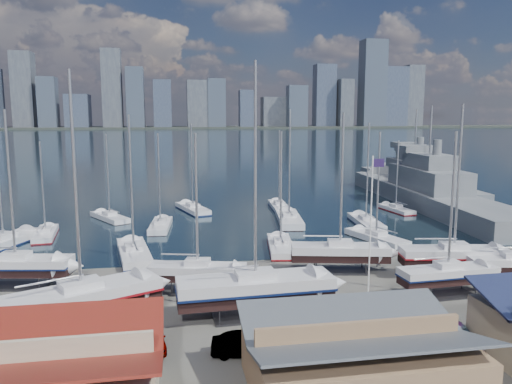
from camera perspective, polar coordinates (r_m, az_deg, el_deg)
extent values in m
plane|color=#605E59|center=(44.59, 3.84, -11.34)|extent=(1400.00, 1400.00, 0.00)
cube|color=#1B303E|center=(351.13, -8.40, 6.11)|extent=(1400.00, 600.00, 0.40)
cube|color=#2D332D|center=(610.89, -9.14, 7.28)|extent=(1400.00, 80.00, 2.20)
cube|color=#595E66|center=(631.00, -24.99, 10.54)|extent=(22.49, 24.47, 83.83)
cube|color=#3D4756|center=(617.38, -22.67, 9.44)|extent=(19.55, 21.83, 55.97)
cube|color=#475166|center=(617.57, -19.67, 8.73)|extent=(26.03, 30.49, 37.14)
cube|color=#595E66|center=(601.47, -16.13, 11.31)|extent=(21.60, 16.58, 87.63)
cube|color=#3D4756|center=(600.41, -13.60, 10.46)|extent=(19.42, 28.42, 67.60)
cube|color=#475166|center=(602.41, -10.64, 9.90)|extent=(20.24, 23.80, 54.09)
cube|color=#595E66|center=(600.21, -6.68, 9.99)|extent=(24.62, 19.72, 54.00)
cube|color=#3D4756|center=(600.17, -4.56, 10.12)|extent=(20.75, 17.93, 55.97)
cube|color=#475166|center=(602.98, -1.04, 9.52)|extent=(18.36, 16.25, 43.03)
cube|color=#595E66|center=(628.13, 1.99, 9.15)|extent=(28.49, 22.03, 35.69)
cube|color=#3D4756|center=(616.77, 4.69, 9.76)|extent=(23.34, 17.87, 49.11)
cube|color=#475166|center=(642.35, 7.82, 10.86)|extent=(25.35, 19.79, 75.95)
cube|color=#595E66|center=(643.43, 9.99, 9.99)|extent=(17.00, 27.45, 57.67)
cube|color=#3D4756|center=(657.92, 13.16, 11.98)|extent=(29.28, 24.05, 106.04)
cube|color=#475166|center=(678.80, 15.33, 10.45)|extent=(30.82, 28.37, 74.41)
cube|color=#595E66|center=(693.67, 17.53, 10.44)|extent=(21.74, 17.03, 77.48)
cube|color=maroon|center=(28.30, -26.24, -16.16)|extent=(14.70, 9.45, 1.41)
cube|color=#8C6B4C|center=(30.01, 11.59, -18.82)|extent=(12.00, 8.00, 3.00)
cube|color=#565C62|center=(29.13, 11.72, -15.26)|extent=(12.60, 8.40, 1.27)
cube|color=#2D2D33|center=(50.44, -25.58, -9.71)|extent=(5.67, 3.32, 0.16)
cube|color=black|center=(50.01, -25.70, -8.06)|extent=(9.94, 3.94, 0.78)
cube|color=silver|center=(49.80, -25.76, -7.21)|extent=(10.01, 4.34, 0.78)
cube|color=#0D1A45|center=(49.90, -25.73, -7.60)|extent=(10.11, 4.38, 0.16)
cube|color=silver|center=(49.64, -25.80, -6.50)|extent=(2.67, 2.02, 0.50)
cylinder|color=#B2B2B7|center=(48.47, -26.29, 0.71)|extent=(0.22, 0.22, 13.08)
cube|color=#2D2D33|center=(39.77, -19.15, -14.26)|extent=(6.89, 5.33, 0.16)
cube|color=black|center=(39.19, -19.27, -12.14)|extent=(11.43, 7.44, 0.91)
cube|color=silver|center=(38.88, -19.34, -10.88)|extent=(11.64, 7.87, 0.91)
cube|color=maroon|center=(39.02, -19.31, -11.46)|extent=(11.75, 7.95, 0.18)
cube|color=silver|center=(38.66, -19.39, -9.89)|extent=(3.40, 2.97, 0.50)
cylinder|color=#B2B2B7|center=(37.03, -19.97, 1.10)|extent=(0.22, 0.22, 15.38)
cube|color=#2D2D33|center=(44.58, -6.63, -11.28)|extent=(4.98, 3.17, 0.16)
cube|color=black|center=(44.10, -6.67, -9.51)|extent=(8.61, 3.97, 0.67)
cube|color=silver|center=(43.90, -6.68, -8.67)|extent=(8.69, 4.31, 0.67)
cube|color=silver|center=(43.73, -6.70, -7.94)|extent=(2.37, 1.87, 0.50)
cylinder|color=#B2B2B7|center=(42.50, -6.83, -0.95)|extent=(0.22, 0.22, 11.31)
cube|color=#2D2D33|center=(39.59, -0.07, -13.86)|extent=(6.69, 3.29, 0.16)
cube|color=black|center=(39.01, -0.07, -11.70)|extent=(12.04, 3.36, 0.95)
cube|color=silver|center=(38.68, -0.07, -10.37)|extent=(12.06, 3.86, 0.95)
cube|color=#0D1A45|center=(38.83, -0.07, -10.98)|extent=(12.18, 3.90, 0.19)
cube|color=silver|center=(38.45, -0.07, -9.35)|extent=(3.07, 2.13, 0.50)
cylinder|color=#B2B2B7|center=(36.79, -0.07, 2.28)|extent=(0.22, 0.22, 16.10)
cube|color=#2D2D33|center=(50.59, 9.52, -8.90)|extent=(5.63, 3.45, 0.16)
cube|color=black|center=(50.16, 9.57, -7.26)|extent=(9.79, 4.22, 0.76)
cube|color=silver|center=(49.95, 9.59, -6.42)|extent=(9.87, 4.61, 0.76)
cube|color=silver|center=(49.79, 9.61, -5.72)|extent=(2.66, 2.07, 0.50)
cylinder|color=#B2B2B7|center=(48.64, 9.79, 1.35)|extent=(0.22, 0.22, 12.85)
cube|color=#2D2D33|center=(46.53, 20.95, -10.95)|extent=(4.78, 2.39, 0.16)
cube|color=black|center=(46.07, 21.04, -9.24)|extent=(8.59, 2.49, 0.68)
cube|color=silver|center=(45.87, 21.09, -8.43)|extent=(8.61, 2.84, 0.68)
cube|color=#0D1A45|center=(45.96, 21.07, -8.80)|extent=(8.69, 2.87, 0.14)
cube|color=silver|center=(45.71, 21.13, -7.72)|extent=(2.20, 1.54, 0.50)
cylinder|color=#B2B2B7|center=(44.52, 21.52, -0.93)|extent=(0.22, 0.22, 11.46)
cube|color=#2D2D33|center=(52.16, 21.54, -8.86)|extent=(5.86, 3.44, 0.16)
cube|color=black|center=(51.73, 21.63, -7.25)|extent=(10.28, 4.08, 0.80)
cube|color=silver|center=(51.53, 21.68, -6.39)|extent=(10.35, 4.49, 0.80)
cube|color=maroon|center=(51.62, 21.66, -6.79)|extent=(10.46, 4.54, 0.16)
cube|color=silver|center=(51.37, 21.72, -5.69)|extent=(2.76, 2.09, 0.50)
cylinder|color=#B2B2B7|center=(50.22, 22.14, 1.54)|extent=(0.22, 0.22, 13.53)
cube|color=#2D2D33|center=(52.26, 27.14, -9.18)|extent=(4.69, 2.79, 0.16)
cube|color=black|center=(51.86, 27.25, -7.67)|extent=(8.21, 3.34, 0.64)
cube|color=black|center=(66.38, -26.84, -5.83)|extent=(6.84, 11.54, 0.91)
cube|color=silver|center=(66.17, -26.89, -5.07)|extent=(7.28, 11.72, 0.91)
cube|color=#0D1A45|center=(66.26, -26.87, -5.42)|extent=(7.35, 11.84, 0.18)
cube|color=silver|center=(66.02, -26.94, -4.47)|extent=(2.85, 3.35, 0.50)
cube|color=black|center=(69.08, -22.88, -4.95)|extent=(2.88, 8.58, 0.67)
cube|color=silver|center=(68.93, -22.91, -4.40)|extent=(3.23, 8.62, 0.67)
cube|color=maroon|center=(69.00, -22.90, -4.66)|extent=(3.26, 8.71, 0.13)
cube|color=silver|center=(68.81, -22.94, -3.93)|extent=(1.63, 2.24, 0.50)
cylinder|color=#B2B2B7|center=(67.89, -23.21, 0.55)|extent=(0.22, 0.22, 11.37)
cube|color=black|center=(76.85, -16.36, -3.29)|extent=(6.22, 8.69, 0.71)
cube|color=silver|center=(76.71, -16.38, -2.77)|extent=(6.54, 8.87, 0.71)
cube|color=silver|center=(76.60, -16.40, -2.33)|extent=(2.38, 2.65, 0.50)
cylinder|color=#B2B2B7|center=(75.75, -16.58, 1.91)|extent=(0.22, 0.22, 11.90)
cube|color=black|center=(56.43, -13.75, -7.56)|extent=(4.14, 10.95, 0.86)
cube|color=silver|center=(56.20, -13.78, -6.72)|extent=(4.59, 11.02, 0.86)
cube|color=#0D1A45|center=(56.31, -13.77, -7.11)|extent=(4.63, 11.13, 0.17)
cube|color=silver|center=(56.03, -13.81, -6.05)|extent=(2.18, 2.92, 0.50)
cylinder|color=#B2B2B7|center=(54.70, -14.07, 1.02)|extent=(0.22, 0.22, 14.43)
cube|color=black|center=(69.43, -10.84, -4.36)|extent=(2.94, 9.14, 0.72)
cube|color=silver|center=(69.27, -10.86, -3.78)|extent=(3.32, 9.18, 0.72)
cube|color=silver|center=(69.15, -10.87, -3.28)|extent=(1.71, 2.37, 0.50)
cylinder|color=#B2B2B7|center=(68.19, -11.01, 1.50)|extent=(0.22, 0.22, 12.13)
cube|color=black|center=(80.96, -7.23, -2.42)|extent=(4.98, 9.98, 0.78)
cube|color=silver|center=(80.81, -7.24, -1.88)|extent=(5.37, 10.10, 0.78)
cube|color=#0D1A45|center=(80.88, -7.24, -2.13)|extent=(5.43, 10.20, 0.16)
cube|color=silver|center=(80.70, -7.25, -1.43)|extent=(2.26, 2.80, 0.50)
cylinder|color=#B2B2B7|center=(79.83, -7.34, 3.03)|extent=(0.22, 0.22, 13.13)
cube|color=black|center=(57.79, 2.81, -6.88)|extent=(3.59, 9.62, 0.75)
cube|color=silver|center=(57.60, 2.81, -6.16)|extent=(3.98, 9.68, 0.75)
cube|color=maroon|center=(57.69, 2.81, -6.50)|extent=(4.02, 9.78, 0.15)
cube|color=silver|center=(57.44, 2.82, -5.56)|extent=(1.91, 2.56, 0.50)
cylinder|color=#B2B2B7|center=(56.25, 2.87, 0.47)|extent=(0.22, 0.22, 12.69)
cube|color=black|center=(72.14, 3.79, -3.78)|extent=(4.16, 11.49, 0.90)
cube|color=silver|center=(71.95, 3.80, -3.09)|extent=(4.62, 11.55, 0.90)
cube|color=silver|center=(71.81, 3.80, -2.54)|extent=(2.25, 3.04, 0.50)
cylinder|color=#B2B2B7|center=(70.74, 3.86, 3.29)|extent=(0.22, 0.22, 15.16)
cube|color=black|center=(82.73, 2.64, -2.10)|extent=(2.72, 9.11, 0.72)
cube|color=silver|center=(82.59, 2.65, -1.61)|extent=(3.09, 9.13, 0.72)
cube|color=#0D1A45|center=(82.65, 2.64, -1.84)|extent=(3.13, 9.23, 0.14)
cube|color=silver|center=(82.49, 2.65, -1.20)|extent=(1.65, 2.34, 0.50)
cylinder|color=#B2B2B7|center=(81.69, 2.68, 2.83)|extent=(0.22, 0.22, 12.14)
cube|color=black|center=(63.43, 13.55, -5.70)|extent=(4.93, 9.50, 0.74)
cube|color=silver|center=(63.25, 13.57, -5.05)|extent=(5.30, 9.62, 0.74)
cube|color=silver|center=(63.11, 13.59, -4.50)|extent=(2.19, 2.68, 0.50)
cylinder|color=#B2B2B7|center=(62.04, 13.79, 0.91)|extent=(0.22, 0.22, 12.52)
cube|color=black|center=(71.98, 12.43, -3.97)|extent=(3.32, 10.11, 0.79)
cube|color=silver|center=(71.82, 12.45, -3.35)|extent=(3.74, 10.16, 0.79)
cube|color=#0D1A45|center=(71.89, 12.44, -3.63)|extent=(3.77, 10.26, 0.16)
cube|color=silver|center=(71.69, 12.47, -2.84)|extent=(1.90, 2.63, 0.50)
cylinder|color=#B2B2B7|center=(70.70, 12.64, 2.29)|extent=(0.22, 0.22, 13.41)
cube|color=black|center=(83.45, 15.66, -2.30)|extent=(2.94, 8.09, 0.63)
cube|color=silver|center=(83.34, 15.68, -1.88)|extent=(3.27, 8.14, 0.63)
cube|color=maroon|center=(83.39, 15.67, -2.07)|extent=(3.30, 8.22, 0.13)
cube|color=silver|center=(83.24, 15.69, -1.49)|extent=(1.58, 2.14, 0.50)
cylinder|color=#B2B2B7|center=(82.52, 15.84, 1.99)|extent=(0.22, 0.22, 10.68)
cube|color=slate|center=(90.40, 18.94, -1.15)|extent=(11.73, 53.60, 4.79)
cube|color=slate|center=(89.81, 19.07, 1.49)|extent=(7.93, 18.99, 3.60)
cube|color=slate|center=(89.51, 19.17, 3.39)|extent=(5.74, 10.93, 2.40)
cube|color=slate|center=(94.19, 17.83, 4.74)|extent=(6.27, 5.67, 1.20)
cylinder|color=#B2B2B7|center=(89.22, 19.34, 6.72)|extent=(0.30, 0.30, 8.00)
cube|color=slate|center=(108.77, 17.51, 0.48)|extent=(10.26, 46.41, 4.14)
cube|color=slate|center=(108.31, 17.60, 2.51)|extent=(6.90, 16.45, 3.60)
cube|color=slate|center=(108.05, 17.68, 4.09)|extent=(4.99, 9.47, 2.40)
cube|color=slate|center=(112.15, 16.76, 5.16)|extent=(5.44, 4.92, 1.20)
cylinder|color=#B2B2B7|center=(107.79, 17.80, 6.85)|extent=(0.30, 0.30, 8.00)
imported|color=gray|center=(35.17, -11.79, -15.95)|extent=(2.04, 4.31, 1.43)
imported|color=gray|center=(33.47, -1.27, -17.09)|extent=(4.51, 2.17, 1.43)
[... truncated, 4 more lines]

